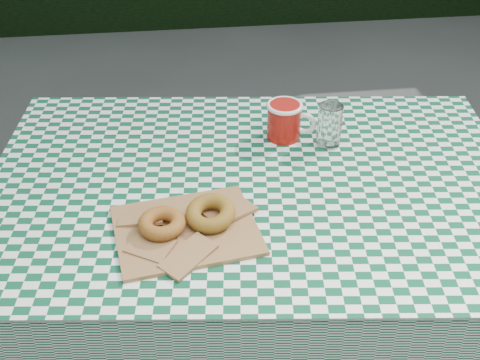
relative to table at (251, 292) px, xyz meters
name	(u,v)px	position (x,y,z in m)	size (l,w,h in m)	color
table	(251,292)	(0.00, 0.00, 0.00)	(1.28, 0.86, 0.75)	brown
tablecloth	(253,183)	(0.00, 0.00, 0.38)	(1.30, 0.88, 0.01)	#0B462A
paper_bag	(186,229)	(-0.17, -0.17, 0.39)	(0.31, 0.25, 0.02)	#9A6D43
bagel_front	(162,223)	(-0.22, -0.17, 0.41)	(0.10, 0.10, 0.03)	olive
bagel_back	(210,213)	(-0.12, -0.15, 0.41)	(0.11, 0.11, 0.04)	#86601B
coffee_mug	(284,121)	(0.11, 0.20, 0.43)	(0.18, 0.18, 0.10)	#971109
drinking_glass	(330,125)	(0.22, 0.15, 0.44)	(0.06, 0.06, 0.12)	white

